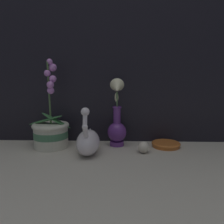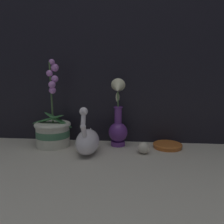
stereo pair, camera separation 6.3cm
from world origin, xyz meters
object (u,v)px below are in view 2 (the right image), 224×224
(orchid_potted_plant, at_px, (53,130))
(amber_dish, at_px, (167,145))
(blue_vase, at_px, (118,122))
(glass_sphere, at_px, (143,148))
(swan_figurine, at_px, (88,140))

(orchid_potted_plant, relative_size, amber_dish, 3.03)
(blue_vase, bearing_deg, glass_sphere, -39.30)
(orchid_potted_plant, bearing_deg, swan_figurine, -26.12)
(blue_vase, relative_size, amber_dish, 2.39)
(glass_sphere, relative_size, amber_dish, 0.38)
(amber_dish, bearing_deg, glass_sphere, -142.49)
(orchid_potted_plant, xyz_separation_m, swan_figurine, (0.19, -0.09, -0.02))
(blue_vase, relative_size, glass_sphere, 6.29)
(orchid_potted_plant, xyz_separation_m, amber_dish, (0.54, 0.02, -0.07))
(glass_sphere, bearing_deg, amber_dish, 37.51)
(amber_dish, bearing_deg, blue_vase, 178.15)
(orchid_potted_plant, bearing_deg, glass_sphere, -9.08)
(glass_sphere, bearing_deg, swan_figurine, -174.31)
(swan_figurine, bearing_deg, orchid_potted_plant, 153.88)
(blue_vase, bearing_deg, swan_figurine, -135.35)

